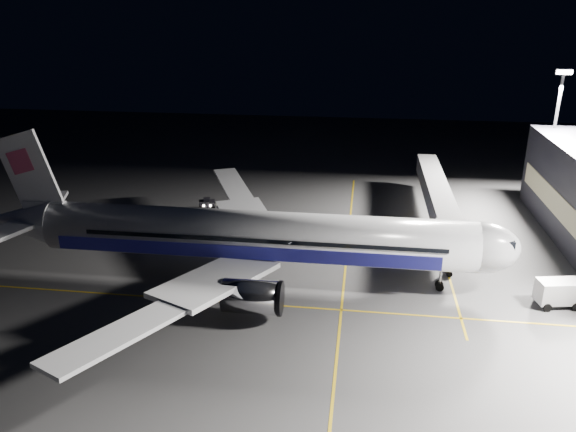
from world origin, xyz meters
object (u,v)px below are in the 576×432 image
at_px(service_truck, 563,292).
at_px(safety_cone_a, 314,258).
at_px(airliner, 247,236).
at_px(baggage_tug, 207,204).
at_px(floodlight_mast_north, 555,126).
at_px(safety_cone_c, 315,237).
at_px(safety_cone_b, 313,232).
at_px(jet_bridge, 439,199).

relative_size(service_truck, safety_cone_a, 9.19).
bearing_deg(airliner, baggage_tug, 116.50).
height_order(floodlight_mast_north, safety_cone_a, floodlight_mast_north).
relative_size(safety_cone_a, safety_cone_c, 1.16).
relative_size(safety_cone_b, safety_cone_c, 1.21).
relative_size(airliner, safety_cone_a, 94.88).
distance_m(safety_cone_a, safety_cone_c, 6.62).
relative_size(floodlight_mast_north, baggage_tug, 7.36).
height_order(jet_bridge, safety_cone_a, jet_bridge).
bearing_deg(safety_cone_a, service_truck, -15.84).
xyz_separation_m(airliner, baggage_tug, (-10.97, 21.99, -4.36)).
bearing_deg(safety_cone_c, airliner, -118.28).
bearing_deg(floodlight_mast_north, service_truck, -102.07).
bearing_deg(jet_bridge, airliner, -141.96).
distance_m(floodlight_mast_north, safety_cone_b, 41.04).
bearing_deg(safety_cone_a, airliner, -141.20).
xyz_separation_m(airliner, safety_cone_c, (6.61, 12.29, -4.88)).
distance_m(service_truck, safety_cone_b, 31.78).
relative_size(airliner, baggage_tug, 21.85).
bearing_deg(floodlight_mast_north, safety_cone_a, -142.28).
distance_m(airliner, baggage_tug, 24.96).
bearing_deg(baggage_tug, service_truck, -43.37).
bearing_deg(safety_cone_b, floodlight_mast_north, 27.48).
bearing_deg(baggage_tug, safety_cone_b, -40.52).
relative_size(jet_bridge, floodlight_mast_north, 1.66).
distance_m(floodlight_mast_north, baggage_tug, 54.24).
xyz_separation_m(jet_bridge, safety_cone_c, (-16.46, -5.76, -4.30)).
xyz_separation_m(floodlight_mast_north, safety_cone_a, (-34.00, -26.30, -12.05)).
height_order(airliner, safety_cone_b, airliner).
distance_m(safety_cone_b, safety_cone_c, 1.62).
bearing_deg(safety_cone_b, airliner, -114.30).
distance_m(floodlight_mast_north, safety_cone_c, 41.49).
relative_size(baggage_tug, safety_cone_c, 5.05).
distance_m(service_truck, safety_cone_a, 27.84).
xyz_separation_m(floodlight_mast_north, service_truck, (-7.25, -33.89, -10.83)).
bearing_deg(safety_cone_b, jet_bridge, 13.96).
relative_size(airliner, service_truck, 10.33).
height_order(floodlight_mast_north, safety_cone_b, floodlight_mast_north).
bearing_deg(safety_cone_b, baggage_tug, 154.78).
xyz_separation_m(airliner, safety_cone_b, (6.27, 13.88, -4.83)).
relative_size(airliner, floodlight_mast_north, 2.97).
height_order(jet_bridge, baggage_tug, jet_bridge).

